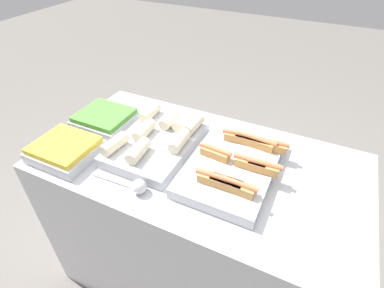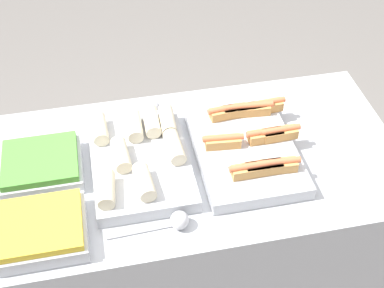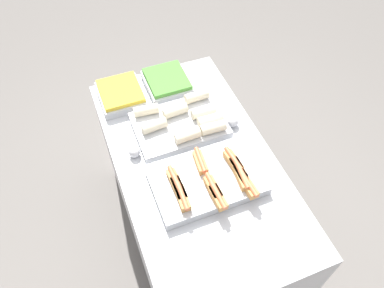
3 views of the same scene
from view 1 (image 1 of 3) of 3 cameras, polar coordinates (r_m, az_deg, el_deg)
name	(u,v)px [view 1 (image 1 of 3)]	position (r m, az deg, el deg)	size (l,w,h in m)	color
ground_plane	(197,271)	(2.04, 0.93, -23.07)	(12.00, 12.00, 0.00)	slate
counter	(198,226)	(1.66, 1.09, -15.28)	(1.42, 0.76, 0.92)	#B7BABF
tray_hotdogs	(234,164)	(1.26, 8.09, -3.85)	(0.37, 0.51, 0.10)	#B7BABF
tray_wraps	(158,139)	(1.38, -6.55, 0.90)	(0.33, 0.47, 0.10)	#B7BABF
tray_side_front	(65,150)	(1.43, -22.97, -1.03)	(0.27, 0.24, 0.07)	#B7BABF
tray_side_back	(105,119)	(1.58, -16.20, 4.54)	(0.27, 0.24, 0.07)	#B7BABF
serving_spoon_near	(137,186)	(1.18, -10.49, -7.91)	(0.26, 0.06, 0.06)	silver
serving_spoon_far	(196,117)	(1.55, 0.75, 5.07)	(0.25, 0.06, 0.06)	silver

